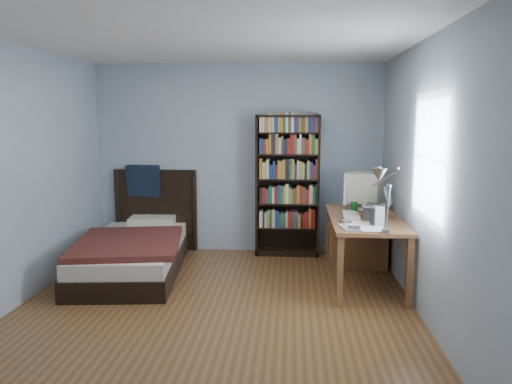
% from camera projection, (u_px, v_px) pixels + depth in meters
% --- Properties ---
extents(room, '(4.20, 4.24, 2.50)m').
position_uv_depth(room, '(217.00, 177.00, 4.57)').
color(room, brown).
rests_on(room, ground).
extents(desk, '(0.75, 1.59, 0.73)m').
position_uv_depth(desk, '(358.00, 236.00, 5.88)').
color(desk, brown).
rests_on(desk, floor).
extents(crt_monitor, '(0.49, 0.45, 0.44)m').
position_uv_depth(crt_monitor, '(363.00, 188.00, 5.83)').
color(crt_monitor, beige).
rests_on(crt_monitor, desk).
extents(laptop, '(0.37, 0.35, 0.36)m').
position_uv_depth(laptop, '(376.00, 209.00, 5.29)').
color(laptop, '#2D2D30').
rests_on(laptop, desk).
extents(desk_lamp, '(0.25, 0.56, 0.66)m').
position_uv_depth(desk_lamp, '(381.00, 182.00, 4.17)').
color(desk_lamp, '#99999E').
rests_on(desk_lamp, desk).
extents(keyboard, '(0.20, 0.45, 0.04)m').
position_uv_depth(keyboard, '(351.00, 215.00, 5.40)').
color(keyboard, beige).
rests_on(keyboard, desk).
extents(speaker, '(0.12, 0.12, 0.20)m').
position_uv_depth(speaker, '(378.00, 216.00, 4.93)').
color(speaker, '#99999B').
rests_on(speaker, desk).
extents(soda_can, '(0.07, 0.07, 0.13)m').
position_uv_depth(soda_can, '(354.00, 207.00, 5.59)').
color(soda_can, '#063217').
rests_on(soda_can, desk).
extents(mouse, '(0.06, 0.10, 0.03)m').
position_uv_depth(mouse, '(360.00, 210.00, 5.72)').
color(mouse, silver).
rests_on(mouse, desk).
extents(phone_silver, '(0.10, 0.12, 0.02)m').
position_uv_depth(phone_silver, '(343.00, 221.00, 5.10)').
color(phone_silver, '#BBBBC0').
rests_on(phone_silver, desk).
extents(phone_grey, '(0.08, 0.10, 0.02)m').
position_uv_depth(phone_grey, '(346.00, 225.00, 4.95)').
color(phone_grey, '#99999B').
rests_on(phone_grey, desk).
extents(external_drive, '(0.13, 0.13, 0.02)m').
position_uv_depth(external_drive, '(354.00, 228.00, 4.78)').
color(external_drive, '#99999B').
rests_on(external_drive, desk).
extents(bookshelf, '(0.82, 0.30, 1.83)m').
position_uv_depth(bookshelf, '(287.00, 186.00, 6.48)').
color(bookshelf, black).
rests_on(bookshelf, floor).
extents(bed, '(1.34, 2.22, 1.16)m').
position_uv_depth(bed, '(136.00, 249.00, 5.91)').
color(bed, black).
rests_on(bed, floor).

